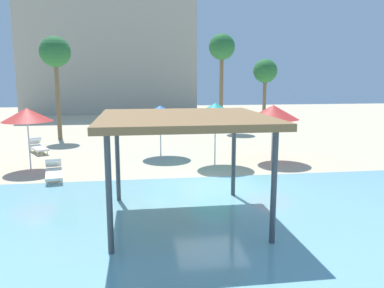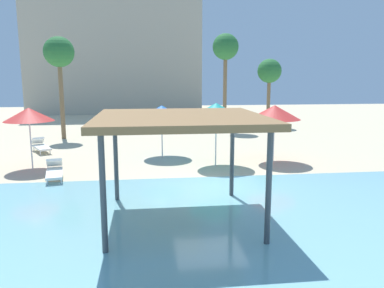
{
  "view_description": "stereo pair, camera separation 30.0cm",
  "coord_description": "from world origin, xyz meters",
  "px_view_note": "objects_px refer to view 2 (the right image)",
  "views": [
    {
      "loc": [
        -2.53,
        -12.95,
        3.98
      ],
      "look_at": [
        -0.39,
        2.0,
        1.3
      ],
      "focal_mm": 35.56,
      "sensor_mm": 36.0,
      "label": 1
    },
    {
      "loc": [
        -2.24,
        -12.98,
        3.98
      ],
      "look_at": [
        -0.39,
        2.0,
        1.3
      ],
      "focal_mm": 35.56,
      "sensor_mm": 36.0,
      "label": 2
    }
  ],
  "objects_px": {
    "lounge_chair_1": "(41,146)",
    "lounge_chair_2": "(54,171)",
    "beach_umbrella_teal_0": "(216,111)",
    "beach_umbrella_blue_3": "(162,112)",
    "beach_umbrella_red_2": "(29,115)",
    "shade_pavilion": "(180,122)",
    "beach_umbrella_red_5": "(275,112)",
    "palm_tree_0": "(226,50)",
    "palm_tree_2": "(59,55)",
    "palm_tree_1": "(269,72)"
  },
  "relations": [
    {
      "from": "lounge_chair_1",
      "to": "lounge_chair_2",
      "type": "bearing_deg",
      "value": -8.76
    },
    {
      "from": "beach_umbrella_teal_0",
      "to": "beach_umbrella_blue_3",
      "type": "relative_size",
      "value": 1.1
    },
    {
      "from": "beach_umbrella_red_2",
      "to": "lounge_chair_1",
      "type": "bearing_deg",
      "value": 99.27
    },
    {
      "from": "shade_pavilion",
      "to": "beach_umbrella_red_5",
      "type": "xyz_separation_m",
      "value": [
        5.02,
        6.82,
        -0.43
      ]
    },
    {
      "from": "beach_umbrella_teal_0",
      "to": "beach_umbrella_red_5",
      "type": "height_order",
      "value": "beach_umbrella_teal_0"
    },
    {
      "from": "beach_umbrella_red_2",
      "to": "lounge_chair_1",
      "type": "xyz_separation_m",
      "value": [
        -0.62,
        3.81,
        -2.05
      ]
    },
    {
      "from": "beach_umbrella_teal_0",
      "to": "beach_umbrella_red_2",
      "type": "height_order",
      "value": "beach_umbrella_teal_0"
    },
    {
      "from": "beach_umbrella_red_2",
      "to": "palm_tree_0",
      "type": "height_order",
      "value": "palm_tree_0"
    },
    {
      "from": "lounge_chair_2",
      "to": "beach_umbrella_red_5",
      "type": "bearing_deg",
      "value": 89.84
    },
    {
      "from": "beach_umbrella_blue_3",
      "to": "palm_tree_2",
      "type": "xyz_separation_m",
      "value": [
        -6.1,
        6.43,
        3.09
      ]
    },
    {
      "from": "palm_tree_0",
      "to": "beach_umbrella_blue_3",
      "type": "bearing_deg",
      "value": -119.18
    },
    {
      "from": "shade_pavilion",
      "to": "palm_tree_1",
      "type": "xyz_separation_m",
      "value": [
        8.95,
        19.59,
        1.55
      ]
    },
    {
      "from": "shade_pavilion",
      "to": "palm_tree_0",
      "type": "distance_m",
      "value": 18.73
    },
    {
      "from": "lounge_chair_1",
      "to": "beach_umbrella_red_5",
      "type": "bearing_deg",
      "value": 43.69
    },
    {
      "from": "palm_tree_0",
      "to": "beach_umbrella_red_5",
      "type": "bearing_deg",
      "value": -89.74
    },
    {
      "from": "lounge_chair_1",
      "to": "palm_tree_0",
      "type": "height_order",
      "value": "palm_tree_0"
    },
    {
      "from": "shade_pavilion",
      "to": "beach_umbrella_red_2",
      "type": "xyz_separation_m",
      "value": [
        -5.91,
        6.86,
        -0.41
      ]
    },
    {
      "from": "shade_pavilion",
      "to": "palm_tree_2",
      "type": "height_order",
      "value": "palm_tree_2"
    },
    {
      "from": "beach_umbrella_red_2",
      "to": "lounge_chair_2",
      "type": "bearing_deg",
      "value": -54.82
    },
    {
      "from": "beach_umbrella_teal_0",
      "to": "lounge_chair_1",
      "type": "distance_m",
      "value": 9.96
    },
    {
      "from": "beach_umbrella_red_5",
      "to": "palm_tree_1",
      "type": "height_order",
      "value": "palm_tree_1"
    },
    {
      "from": "lounge_chair_2",
      "to": "palm_tree_2",
      "type": "height_order",
      "value": "palm_tree_2"
    },
    {
      "from": "shade_pavilion",
      "to": "lounge_chair_2",
      "type": "xyz_separation_m",
      "value": [
        -4.53,
        4.9,
        -2.45
      ]
    },
    {
      "from": "beach_umbrella_red_2",
      "to": "lounge_chair_2",
      "type": "xyz_separation_m",
      "value": [
        1.38,
        -1.96,
        -2.05
      ]
    },
    {
      "from": "palm_tree_0",
      "to": "palm_tree_1",
      "type": "relative_size",
      "value": 1.32
    },
    {
      "from": "shade_pavilion",
      "to": "beach_umbrella_teal_0",
      "type": "height_order",
      "value": "shade_pavilion"
    },
    {
      "from": "beach_umbrella_teal_0",
      "to": "palm_tree_0",
      "type": "distance_m",
      "value": 12.25
    },
    {
      "from": "palm_tree_0",
      "to": "palm_tree_2",
      "type": "height_order",
      "value": "palm_tree_0"
    },
    {
      "from": "shade_pavilion",
      "to": "palm_tree_2",
      "type": "distance_m",
      "value": 16.51
    },
    {
      "from": "shade_pavilion",
      "to": "beach_umbrella_teal_0",
      "type": "relative_size",
      "value": 1.58
    },
    {
      "from": "shade_pavilion",
      "to": "palm_tree_2",
      "type": "xyz_separation_m",
      "value": [
        -6.23,
        15.08,
        2.57
      ]
    },
    {
      "from": "shade_pavilion",
      "to": "beach_umbrella_teal_0",
      "type": "xyz_separation_m",
      "value": [
        2.18,
        6.35,
        -0.28
      ]
    },
    {
      "from": "beach_umbrella_red_5",
      "to": "lounge_chair_1",
      "type": "height_order",
      "value": "beach_umbrella_red_5"
    },
    {
      "from": "lounge_chair_2",
      "to": "palm_tree_2",
      "type": "relative_size",
      "value": 0.31
    },
    {
      "from": "beach_umbrella_red_5",
      "to": "lounge_chair_2",
      "type": "height_order",
      "value": "beach_umbrella_red_5"
    },
    {
      "from": "beach_umbrella_teal_0",
      "to": "beach_umbrella_red_2",
      "type": "relative_size",
      "value": 1.06
    },
    {
      "from": "beach_umbrella_red_2",
      "to": "lounge_chair_2",
      "type": "distance_m",
      "value": 3.15
    },
    {
      "from": "lounge_chair_1",
      "to": "palm_tree_2",
      "type": "distance_m",
      "value": 6.69
    },
    {
      "from": "lounge_chair_1",
      "to": "palm_tree_0",
      "type": "bearing_deg",
      "value": 93.83
    },
    {
      "from": "lounge_chair_2",
      "to": "palm_tree_1",
      "type": "xyz_separation_m",
      "value": [
        13.48,
        14.69,
        4.0
      ]
    },
    {
      "from": "shade_pavilion",
      "to": "beach_umbrella_red_5",
      "type": "distance_m",
      "value": 8.48
    },
    {
      "from": "beach_umbrella_teal_0",
      "to": "beach_umbrella_blue_3",
      "type": "bearing_deg",
      "value": 135.04
    },
    {
      "from": "palm_tree_1",
      "to": "palm_tree_2",
      "type": "distance_m",
      "value": 15.86
    },
    {
      "from": "beach_umbrella_blue_3",
      "to": "beach_umbrella_teal_0",
      "type": "bearing_deg",
      "value": -44.96
    },
    {
      "from": "lounge_chair_1",
      "to": "palm_tree_0",
      "type": "distance_m",
      "value": 14.64
    },
    {
      "from": "beach_umbrella_red_5",
      "to": "palm_tree_1",
      "type": "distance_m",
      "value": 13.51
    },
    {
      "from": "shade_pavilion",
      "to": "lounge_chair_1",
      "type": "xyz_separation_m",
      "value": [
        -6.53,
        10.66,
        -2.45
      ]
    },
    {
      "from": "beach_umbrella_red_5",
      "to": "shade_pavilion",
      "type": "bearing_deg",
      "value": -126.4
    },
    {
      "from": "shade_pavilion",
      "to": "beach_umbrella_blue_3",
      "type": "relative_size",
      "value": 1.74
    },
    {
      "from": "beach_umbrella_teal_0",
      "to": "palm_tree_1",
      "type": "relative_size",
      "value": 0.53
    }
  ]
}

